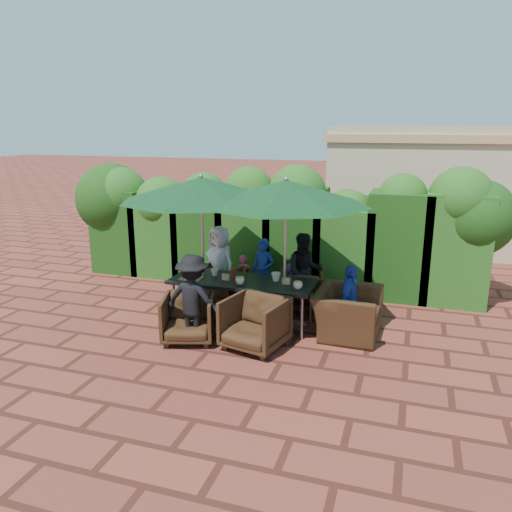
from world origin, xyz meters
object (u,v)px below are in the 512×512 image
(umbrella_left, at_px, (201,189))
(chair_near_left, at_px, (188,316))
(chair_end_right, at_px, (348,305))
(chair_near_right, at_px, (255,321))
(umbrella_right, at_px, (286,193))
(chair_far_left, at_px, (222,281))
(chair_far_mid, at_px, (262,286))
(dining_table, at_px, (243,284))
(chair_far_right, at_px, (301,288))

(umbrella_left, xyz_separation_m, chair_near_left, (0.15, -0.94, -1.82))
(chair_end_right, bearing_deg, chair_near_right, 128.50)
(chair_end_right, bearing_deg, umbrella_left, 92.63)
(umbrella_left, xyz_separation_m, umbrella_right, (1.42, -0.02, -0.00))
(umbrella_right, distance_m, chair_end_right, 2.00)
(chair_far_left, bearing_deg, chair_near_left, 105.23)
(umbrella_right, xyz_separation_m, chair_near_left, (-1.27, -0.92, -1.82))
(umbrella_left, xyz_separation_m, chair_far_mid, (0.75, 0.91, -1.86))
(umbrella_left, bearing_deg, chair_end_right, 0.56)
(dining_table, xyz_separation_m, chair_far_mid, (0.04, 0.95, -0.32))
(chair_far_left, xyz_separation_m, chair_far_right, (1.50, 0.08, 0.00))
(chair_near_right, bearing_deg, umbrella_right, 88.72)
(umbrella_right, bearing_deg, chair_end_right, 2.61)
(chair_far_left, distance_m, chair_end_right, 2.60)
(umbrella_right, xyz_separation_m, chair_end_right, (1.01, 0.05, -1.73))
(chair_end_right, bearing_deg, chair_near_left, 114.98)
(dining_table, xyz_separation_m, chair_near_left, (-0.56, -0.90, -0.28))
(umbrella_left, bearing_deg, chair_far_mid, 50.62)
(umbrella_right, bearing_deg, chair_near_left, -144.09)
(dining_table, height_order, chair_far_mid, dining_table)
(umbrella_right, relative_size, chair_far_right, 3.40)
(umbrella_left, relative_size, chair_far_right, 3.44)
(chair_far_left, height_order, chair_near_left, chair_near_left)
(umbrella_right, distance_m, chair_near_left, 2.40)
(chair_near_right, distance_m, chair_end_right, 1.53)
(chair_near_left, height_order, chair_end_right, chair_end_right)
(chair_near_left, distance_m, chair_end_right, 2.48)
(chair_far_left, distance_m, chair_far_right, 1.51)
(umbrella_right, bearing_deg, chair_far_right, 86.17)
(dining_table, xyz_separation_m, chair_far_right, (0.77, 0.99, -0.29))
(chair_far_mid, relative_size, chair_near_right, 0.84)
(chair_near_left, bearing_deg, chair_end_right, 5.74)
(umbrella_right, distance_m, chair_far_mid, 2.18)
(chair_far_mid, height_order, chair_near_left, chair_near_left)
(umbrella_right, bearing_deg, chair_far_mid, 125.60)
(umbrella_left, xyz_separation_m, chair_end_right, (2.43, 0.02, -1.73))
(dining_table, height_order, chair_far_right, chair_far_right)
(umbrella_right, relative_size, chair_far_mid, 3.69)
(chair_far_right, bearing_deg, chair_near_right, 67.75)
(umbrella_left, relative_size, chair_near_right, 3.12)
(umbrella_left, relative_size, chair_far_left, 3.47)
(chair_far_left, relative_size, chair_near_right, 0.90)
(umbrella_right, xyz_separation_m, chair_far_mid, (-0.67, 0.94, -1.86))
(chair_far_left, bearing_deg, chair_near_right, 134.65)
(umbrella_left, xyz_separation_m, chair_far_left, (-0.02, 0.87, -1.83))
(dining_table, height_order, umbrella_left, umbrella_left)
(chair_far_right, xyz_separation_m, chair_near_right, (-0.28, -1.84, 0.04))
(chair_far_left, xyz_separation_m, chair_near_right, (1.22, -1.75, 0.04))
(chair_far_left, height_order, chair_far_right, chair_far_right)
(chair_end_right, bearing_deg, chair_far_right, 47.76)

